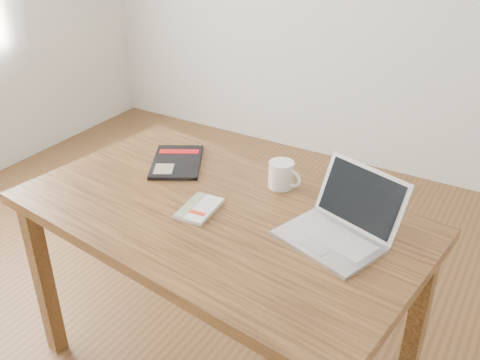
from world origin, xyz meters
The scene contains 6 objects.
room centered at (-0.07, 0.00, 1.36)m, with size 4.04×4.04×2.70m.
desk centered at (0.19, -0.02, 0.66)m, with size 1.42×0.93×0.75m.
white_guidebook centered at (0.14, -0.05, 0.76)m, with size 0.12×0.18×0.02m.
black_guidebook centered at (-0.12, 0.19, 0.76)m, with size 0.29×0.33×0.01m.
laptop centered at (0.60, 0.05, 0.79)m, with size 0.37×0.36×0.20m.
coffee_mug centered at (0.30, 0.23, 0.80)m, with size 0.13×0.09×0.10m.
Camera 1 is at (1.02, -1.26, 1.69)m, focal length 40.00 mm.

